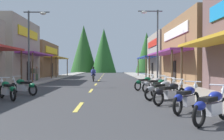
{
  "coord_description": "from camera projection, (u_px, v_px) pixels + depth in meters",
  "views": [
    {
      "loc": [
        1.17,
        -1.73,
        1.55
      ],
      "look_at": [
        1.42,
        20.75,
        1.26
      ],
      "focal_mm": 40.9,
      "sensor_mm": 36.0,
      "label": 1
    }
  ],
  "objects": [
    {
      "name": "motorcycle_parked_right_6",
      "position": [
        145.0,
        83.0,
        16.86
      ],
      "size": [
        1.68,
        1.49,
        1.04
      ],
      "rotation": [
        0.0,
        0.0,
        0.72
      ],
      "color": "black",
      "rests_on": "ground"
    },
    {
      "name": "pedestrian_strolling",
      "position": [
        37.0,
        73.0,
        26.33
      ],
      "size": [
        0.35,
        0.55,
        1.57
      ],
      "rotation": [
        0.0,
        0.0,
        5.99
      ],
      "color": "#3F593F",
      "rests_on": "ground"
    },
    {
      "name": "streetlamp_left",
      "position": [
        33.0,
        37.0,
        20.54
      ],
      "size": [
        2.08,
        0.3,
        6.05
      ],
      "color": "#474C51",
      "rests_on": "ground"
    },
    {
      "name": "storefront_left_far",
      "position": [
        28.0,
        60.0,
        38.25
      ],
      "size": [
        9.09,
        10.51,
        5.1
      ],
      "color": "brown",
      "rests_on": "ground"
    },
    {
      "name": "streetlamp_right",
      "position": [
        154.0,
        36.0,
        21.82
      ],
      "size": [
        2.08,
        0.3,
        6.41
      ],
      "color": "#474C51",
      "rests_on": "ground"
    },
    {
      "name": "storefront_right_middle",
      "position": [
        209.0,
        51.0,
        24.51
      ],
      "size": [
        8.5,
        12.35,
        6.17
      ],
      "color": "olive",
      "rests_on": "ground"
    },
    {
      "name": "centerline_dashes",
      "position": [
        100.0,
        79.0,
        31.45
      ],
      "size": [
        0.16,
        57.66,
        0.01
      ],
      "color": "#E0C64C",
      "rests_on": "ground"
    },
    {
      "name": "sidewalk_right",
      "position": [
        156.0,
        81.0,
        27.3
      ],
      "size": [
        2.56,
        80.99,
        0.12
      ],
      "primitive_type": "cube",
      "color": "#9E9991",
      "rests_on": "ground"
    },
    {
      "name": "pedestrian_by_shop",
      "position": [
        33.0,
        73.0,
        27.58
      ],
      "size": [
        0.47,
        0.42,
        1.58
      ],
      "rotation": [
        0.0,
        0.0,
        0.93
      ],
      "color": "#333F8C",
      "rests_on": "ground"
    },
    {
      "name": "motorcycle_parked_right_5",
      "position": [
        155.0,
        84.0,
        15.29
      ],
      "size": [
        1.85,
        1.25,
        1.04
      ],
      "rotation": [
        0.0,
        0.0,
        0.58
      ],
      "color": "black",
      "rests_on": "ground"
    },
    {
      "name": "motorcycle_parked_right_1",
      "position": [
        187.0,
        98.0,
        8.66
      ],
      "size": [
        1.44,
        1.72,
        1.04
      ],
      "rotation": [
        0.0,
        0.0,
        0.88
      ],
      "color": "black",
      "rests_on": "ground"
    },
    {
      "name": "sidewalk_left",
      "position": [
        40.0,
        81.0,
        27.16
      ],
      "size": [
        2.56,
        80.99,
        0.12
      ],
      "primitive_type": "cube",
      "color": "#9E9991",
      "rests_on": "ground"
    },
    {
      "name": "motorcycle_parked_right_4",
      "position": [
        160.0,
        87.0,
        13.54
      ],
      "size": [
        1.32,
        1.8,
        1.04
      ],
      "rotation": [
        0.0,
        0.0,
        0.95
      ],
      "color": "black",
      "rests_on": "ground"
    },
    {
      "name": "motorcycle_parked_right_2",
      "position": [
        170.0,
        92.0,
        10.5
      ],
      "size": [
        1.73,
        1.42,
        1.04
      ],
      "rotation": [
        0.0,
        0.0,
        0.67
      ],
      "color": "black",
      "rests_on": "ground"
    },
    {
      "name": "ground",
      "position": [
        98.0,
        82.0,
        27.23
      ],
      "size": [
        9.85,
        80.99,
        0.1
      ],
      "primitive_type": "cube",
      "color": "#38383A"
    },
    {
      "name": "treeline_backdrop",
      "position": [
        104.0,
        51.0,
        68.45
      ],
      "size": [
        23.41,
        11.1,
        12.97
      ],
      "color": "#285923",
      "rests_on": "ground"
    },
    {
      "name": "motorcycle_parked_right_3",
      "position": [
        162.0,
        89.0,
        11.93
      ],
      "size": [
        1.88,
        1.19,
        1.04
      ],
      "rotation": [
        0.0,
        0.0,
        0.54
      ],
      "color": "black",
      "rests_on": "ground"
    },
    {
      "name": "motorcycle_parked_left_2",
      "position": [
        7.0,
        89.0,
        11.88
      ],
      "size": [
        1.47,
        1.69,
        1.04
      ],
      "rotation": [
        0.0,
        0.0,
        2.28
      ],
      "color": "black",
      "rests_on": "ground"
    },
    {
      "name": "storefront_right_far",
      "position": [
        179.0,
        56.0,
        37.02
      ],
      "size": [
        9.51,
        10.26,
        6.26
      ],
      "color": "gray",
      "rests_on": "ground"
    },
    {
      "name": "motorcycle_parked_left_3",
      "position": [
        23.0,
        86.0,
        13.89
      ],
      "size": [
        1.9,
        1.16,
        1.04
      ],
      "rotation": [
        0.0,
        0.0,
        2.61
      ],
      "color": "black",
      "rests_on": "ground"
    },
    {
      "name": "motorcycle_parked_right_0",
      "position": [
        212.0,
        105.0,
        6.95
      ],
      "size": [
        1.62,
        1.55,
        1.04
      ],
      "rotation": [
        0.0,
        0.0,
        0.76
      ],
      "color": "black",
      "rests_on": "ground"
    },
    {
      "name": "rider_cruising_lead",
      "position": [
        93.0,
        75.0,
        26.91
      ],
      "size": [
        0.6,
        2.14,
        1.57
      ],
      "rotation": [
        0.0,
        0.0,
        1.62
      ],
      "color": "black",
      "rests_on": "ground"
    }
  ]
}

